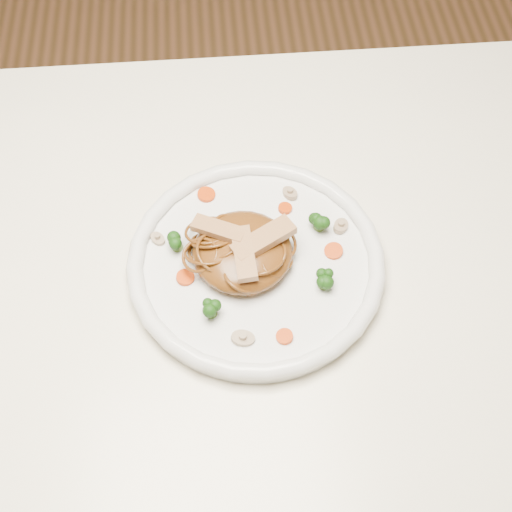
{
  "coord_description": "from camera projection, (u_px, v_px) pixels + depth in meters",
  "views": [
    {
      "loc": [
        0.06,
        -0.45,
        1.49
      ],
      "look_at": [
        0.1,
        0.02,
        0.78
      ],
      "focal_mm": 50.68,
      "sensor_mm": 36.0,
      "label": 1
    }
  ],
  "objects": [
    {
      "name": "carrot_2",
      "position": [
        334.0,
        251.0,
        0.86
      ],
      "size": [
        0.03,
        0.03,
        0.0
      ],
      "primitive_type": "cylinder",
      "rotation": [
        0.0,
        0.0,
        0.14
      ],
      "color": "#D14307",
      "rests_on": "plate"
    },
    {
      "name": "broccoli_1",
      "position": [
        177.0,
        241.0,
        0.86
      ],
      "size": [
        0.03,
        0.03,
        0.03
      ],
      "primitive_type": null,
      "rotation": [
        0.0,
        0.0,
        -0.41
      ],
      "color": "#1B480F",
      "rests_on": "plate"
    },
    {
      "name": "chicken_b",
      "position": [
        219.0,
        229.0,
        0.84
      ],
      "size": [
        0.07,
        0.05,
        0.01
      ],
      "primitive_type": "cube",
      "rotation": [
        0.0,
        0.0,
        2.66
      ],
      "color": "tan",
      "rests_on": "noodle_mound"
    },
    {
      "name": "mushroom_2",
      "position": [
        158.0,
        239.0,
        0.87
      ],
      "size": [
        0.03,
        0.03,
        0.01
      ],
      "primitive_type": "cylinder",
      "rotation": [
        0.0,
        0.0,
        -0.86
      ],
      "color": "tan",
      "rests_on": "plate"
    },
    {
      "name": "table",
      "position": [
        184.0,
        328.0,
        0.94
      ],
      "size": [
        1.2,
        0.8,
        0.75
      ],
      "color": "beige",
      "rests_on": "ground"
    },
    {
      "name": "plate",
      "position": [
        256.0,
        266.0,
        0.87
      ],
      "size": [
        0.33,
        0.33,
        0.02
      ],
      "primitive_type": "cylinder",
      "rotation": [
        0.0,
        0.0,
        0.1
      ],
      "color": "white",
      "rests_on": "table"
    },
    {
      "name": "broccoli_0",
      "position": [
        320.0,
        220.0,
        0.88
      ],
      "size": [
        0.03,
        0.03,
        0.03
      ],
      "primitive_type": null,
      "rotation": [
        0.0,
        0.0,
        -0.22
      ],
      "color": "#1B480F",
      "rests_on": "plate"
    },
    {
      "name": "chicken_c",
      "position": [
        244.0,
        254.0,
        0.82
      ],
      "size": [
        0.03,
        0.07,
        0.01
      ],
      "primitive_type": "cube",
      "rotation": [
        0.0,
        0.0,
        4.78
      ],
      "color": "tan",
      "rests_on": "noodle_mound"
    },
    {
      "name": "carrot_0",
      "position": [
        285.0,
        208.0,
        0.9
      ],
      "size": [
        0.02,
        0.02,
        0.0
      ],
      "primitive_type": "cylinder",
      "rotation": [
        0.0,
        0.0,
        -0.17
      ],
      "color": "#D14307",
      "rests_on": "plate"
    },
    {
      "name": "mushroom_1",
      "position": [
        341.0,
        226.0,
        0.88
      ],
      "size": [
        0.03,
        0.03,
        0.01
      ],
      "primitive_type": "cylinder",
      "rotation": [
        0.0,
        0.0,
        1.07
      ],
      "color": "tan",
      "rests_on": "plate"
    },
    {
      "name": "broccoli_3",
      "position": [
        324.0,
        279.0,
        0.83
      ],
      "size": [
        0.03,
        0.03,
        0.03
      ],
      "primitive_type": null,
      "rotation": [
        0.0,
        0.0,
        -0.43
      ],
      "color": "#1B480F",
      "rests_on": "plate"
    },
    {
      "name": "carrot_3",
      "position": [
        206.0,
        195.0,
        0.91
      ],
      "size": [
        0.03,
        0.03,
        0.0
      ],
      "primitive_type": "cylinder",
      "rotation": [
        0.0,
        0.0,
        0.26
      ],
      "color": "#D14307",
      "rests_on": "plate"
    },
    {
      "name": "chicken_a",
      "position": [
        263.0,
        239.0,
        0.83
      ],
      "size": [
        0.08,
        0.06,
        0.01
      ],
      "primitive_type": "cube",
      "rotation": [
        0.0,
        0.0,
        0.51
      ],
      "color": "tan",
      "rests_on": "noodle_mound"
    },
    {
      "name": "carrot_1",
      "position": [
        185.0,
        277.0,
        0.84
      ],
      "size": [
        0.03,
        0.03,
        0.0
      ],
      "primitive_type": "cylinder",
      "rotation": [
        0.0,
        0.0,
        0.26
      ],
      "color": "#D14307",
      "rests_on": "plate"
    },
    {
      "name": "mushroom_3",
      "position": [
        290.0,
        193.0,
        0.91
      ],
      "size": [
        0.03,
        0.03,
        0.01
      ],
      "primitive_type": "cylinder",
      "rotation": [
        0.0,
        0.0,
        2.1
      ],
      "color": "tan",
      "rests_on": "plate"
    },
    {
      "name": "mushroom_0",
      "position": [
        243.0,
        338.0,
        0.8
      ],
      "size": [
        0.03,
        0.03,
        0.01
      ],
      "primitive_type": "cylinder",
      "rotation": [
        0.0,
        0.0,
        -0.16
      ],
      "color": "tan",
      "rests_on": "plate"
    },
    {
      "name": "carrot_4",
      "position": [
        285.0,
        337.0,
        0.8
      ],
      "size": [
        0.02,
        0.02,
        0.0
      ],
      "primitive_type": "cylinder",
      "rotation": [
        0.0,
        0.0,
        -0.14
      ],
      "color": "#D14307",
      "rests_on": "plate"
    },
    {
      "name": "ground",
      "position": [
        210.0,
        477.0,
        1.48
      ],
      "size": [
        4.0,
        4.0,
        0.0
      ],
      "primitive_type": "plane",
      "color": "brown",
      "rests_on": "ground"
    },
    {
      "name": "broccoli_2",
      "position": [
        211.0,
        308.0,
        0.81
      ],
      "size": [
        0.02,
        0.02,
        0.03
      ],
      "primitive_type": null,
      "rotation": [
        0.0,
        0.0,
        0.0
      ],
      "color": "#1B480F",
      "rests_on": "plate"
    },
    {
      "name": "noodle_mound",
      "position": [
        242.0,
        252.0,
        0.85
      ],
      "size": [
        0.15,
        0.15,
        0.04
      ],
      "primitive_type": "ellipsoid",
      "rotation": [
        0.0,
        0.0,
        -0.28
      ],
      "color": "#5E3A12",
      "rests_on": "plate"
    }
  ]
}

